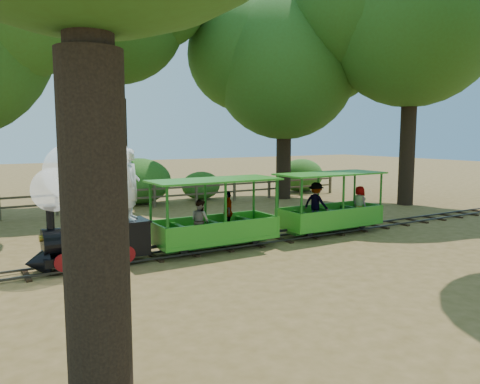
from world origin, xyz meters
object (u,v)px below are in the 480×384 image
carriage_front (215,222)px  fence (176,193)px  carriage_rear (330,209)px  locomotive (86,191)px

carriage_front → fence: carriage_front is taller
carriage_rear → locomotive: bearing=179.5°
carriage_front → carriage_rear: (4.11, 0.02, 0.04)m
fence → locomotive: bearing=-125.4°
carriage_rear → fence: carriage_rear is taller
carriage_front → fence: bearing=74.2°
locomotive → fence: size_ratio=0.18×
carriage_front → locomotive: bearing=178.5°
carriage_rear → fence: size_ratio=0.20×
locomotive → carriage_front: 3.53m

